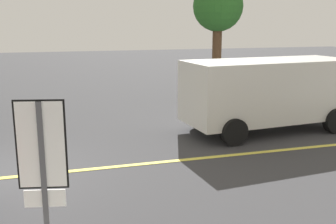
{
  "coord_description": "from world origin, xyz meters",
  "views": [
    {
      "loc": [
        1.19,
        -8.92,
        3.3
      ],
      "look_at": [
        3.86,
        0.05,
        1.23
      ],
      "focal_mm": 43.22,
      "sensor_mm": 36.0,
      "label": 1
    }
  ],
  "objects": [
    {
      "name": "speed_limit_sign",
      "position": [
        1.07,
        -4.57,
        1.76
      ],
      "size": [
        0.53,
        0.13,
        2.52
      ],
      "color": "#4C4C51",
      "rests_on": "ground_plane"
    },
    {
      "name": "tree_left_verge",
      "position": [
        8.21,
        7.28,
        3.86
      ],
      "size": [
        2.11,
        2.11,
        5.03
      ],
      "color": "#513823",
      "rests_on": "ground_plane"
    },
    {
      "name": "lane_marking_centre",
      "position": [
        3.0,
        0.0,
        0.01
      ],
      "size": [
        28.0,
        0.16,
        0.01
      ],
      "primitive_type": "cube",
      "color": "#E0D14C"
    },
    {
      "name": "white_van",
      "position": [
        7.61,
        1.92,
        1.27
      ],
      "size": [
        5.35,
        2.62,
        2.2
      ],
      "color": "silver",
      "rests_on": "ground_plane"
    }
  ]
}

